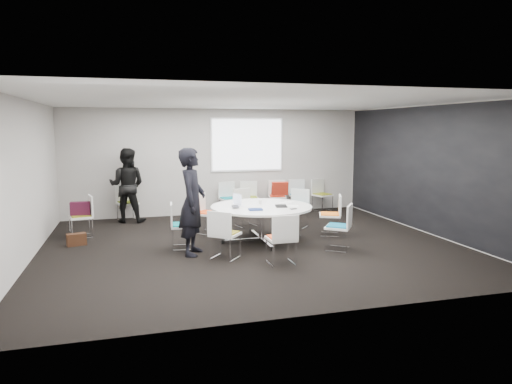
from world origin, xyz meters
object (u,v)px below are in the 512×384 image
object	(u,v)px
chair_ring_h	(339,236)
chair_back_e	(322,201)
chair_ring_c	(246,215)
chair_ring_d	(206,221)
chair_ring_f	(225,244)
cup	(260,202)
person_main	(192,202)
maroon_bag	(80,208)
conference_table	(261,216)
chair_person_back	(128,210)
chair_back_b	(249,204)
chair_back_c	(277,203)
chair_ring_b	(297,216)
chair_back_d	(298,202)
chair_ring_e	(182,234)
chair_back_a	(229,205)
person_back	(127,185)
chair_ring_g	(281,249)
brown_bag	(76,239)
chair_spare_left	(82,224)
laptop	(238,207)
chair_ring_a	(330,223)

from	to	relation	value
chair_ring_h	chair_back_e	bearing A→B (deg)	17.21
chair_ring_c	chair_ring_d	bearing A→B (deg)	9.37
chair_ring_f	cup	bearing A→B (deg)	90.53
person_main	cup	size ratio (longest dim) A/B	21.67
maroon_bag	conference_table	bearing A→B (deg)	-20.30
conference_table	chair_person_back	bearing A→B (deg)	132.37
chair_back_b	chair_back_c	size ratio (longest dim) A/B	1.00
chair_ring_b	chair_ring_h	bearing A→B (deg)	133.79
chair_ring_h	chair_ring_d	bearing A→B (deg)	83.46
chair_back_d	chair_ring_e	bearing A→B (deg)	46.01
chair_ring_c	maroon_bag	bearing A→B (deg)	-13.24
chair_ring_f	chair_back_a	world-z (taller)	same
conference_table	chair_person_back	size ratio (longest dim) A/B	2.33
chair_ring_f	person_back	size ratio (longest dim) A/B	0.48
chair_ring_g	chair_back_c	distance (m)	4.76
chair_ring_b	maroon_bag	size ratio (longest dim) A/B	2.20
chair_ring_h	chair_back_e	distance (m)	4.18
chair_ring_e	cup	world-z (taller)	chair_ring_e
person_main	person_back	bearing A→B (deg)	39.28
chair_ring_e	brown_bag	world-z (taller)	chair_ring_e
chair_ring_d	chair_person_back	distance (m)	2.53
chair_ring_d	chair_ring_g	xyz separation A→B (m)	(0.85, -2.64, 0.00)
chair_spare_left	chair_ring_f	bearing A→B (deg)	-146.03
cup	chair_person_back	bearing A→B (deg)	135.00
chair_ring_g	laptop	xyz separation A→B (m)	(-0.38, 1.62, 0.47)
chair_ring_e	chair_back_b	world-z (taller)	same
person_main	cup	world-z (taller)	person_main
chair_spare_left	maroon_bag	size ratio (longest dim) A/B	2.20
chair_ring_b	chair_spare_left	size ratio (longest dim) A/B	1.00
chair_back_e	chair_back_b	bearing A→B (deg)	-19.18
chair_back_a	chair_back_c	xyz separation A→B (m)	(1.34, 0.03, 0.00)
chair_ring_a	chair_ring_f	size ratio (longest dim) A/B	1.00
chair_ring_c	chair_ring_h	xyz separation A→B (m)	(1.18, -2.51, 0.00)
brown_bag	chair_back_d	bearing A→B (deg)	22.45
chair_ring_h	chair_person_back	distance (m)	5.53
chair_back_c	laptop	distance (m)	3.46
chair_ring_c	chair_ring_e	world-z (taller)	same
chair_back_e	cup	xyz separation A→B (m)	(-2.56, -2.67, 0.50)
chair_ring_e	person_back	xyz separation A→B (m)	(-1.01, 2.87, 0.63)
chair_spare_left	brown_bag	size ratio (longest dim) A/B	2.44
chair_back_c	chair_back_d	distance (m)	0.61
chair_spare_left	chair_ring_b	bearing A→B (deg)	-106.89
chair_back_a	cup	distance (m)	2.70
laptop	maroon_bag	size ratio (longest dim) A/B	0.85
chair_ring_f	chair_ring_c	bearing A→B (deg)	106.98
chair_ring_e	chair_back_a	size ratio (longest dim) A/B	1.00
chair_back_d	brown_bag	distance (m)	5.96
chair_back_b	person_back	xyz separation A→B (m)	(-3.13, -0.13, 0.63)
chair_person_back	brown_bag	size ratio (longest dim) A/B	2.44
chair_ring_h	chair_back_e	xyz separation A→B (m)	(1.38, 3.94, 0.00)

